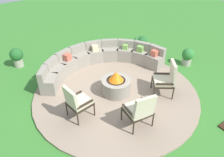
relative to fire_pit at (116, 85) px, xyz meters
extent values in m
plane|color=#387A2D|center=(0.00, 0.00, -0.34)|extent=(24.00, 24.00, 0.00)
cylinder|color=gray|center=(0.00, 0.00, -0.31)|extent=(4.92, 4.92, 0.06)
cylinder|color=gray|center=(0.00, 0.00, -0.06)|extent=(0.87, 0.87, 0.45)
cylinder|color=black|center=(0.00, 0.00, 0.14)|extent=(0.56, 0.56, 0.06)
cone|color=orange|center=(0.00, 0.00, 0.31)|extent=(0.45, 0.45, 0.28)
cube|color=gray|center=(1.96, 0.38, -0.05)|extent=(0.55, 0.66, 0.47)
cube|color=gray|center=(2.11, 0.41, 0.33)|extent=(0.27, 0.60, 0.28)
cube|color=gray|center=(1.78, 0.92, -0.05)|extent=(0.67, 0.72, 0.47)
cube|color=gray|center=(1.91, 0.99, 0.33)|extent=(0.41, 0.59, 0.28)
cube|color=gray|center=(1.45, 1.38, -0.05)|extent=(0.73, 0.73, 0.47)
cube|color=gray|center=(1.55, 1.48, 0.33)|extent=(0.52, 0.53, 0.28)
cube|color=gray|center=(1.00, 1.73, -0.05)|extent=(0.73, 0.68, 0.47)
cube|color=gray|center=(1.08, 1.86, 0.33)|extent=(0.58, 0.43, 0.28)
cube|color=gray|center=(0.48, 1.94, -0.05)|extent=(0.67, 0.58, 0.47)
cube|color=gray|center=(0.51, 2.08, 0.33)|extent=(0.60, 0.29, 0.28)
cube|color=gray|center=(-0.09, 2.00, -0.05)|extent=(0.60, 0.47, 0.47)
cube|color=gray|center=(-0.09, 2.14, 0.33)|extent=(0.59, 0.19, 0.28)
cube|color=gray|center=(-0.64, 1.90, -0.05)|extent=(0.69, 0.61, 0.47)
cube|color=gray|center=(-0.69, 2.03, 0.33)|extent=(0.60, 0.34, 0.28)
cube|color=gray|center=(-1.15, 1.64, -0.05)|extent=(0.73, 0.70, 0.47)
cube|color=gray|center=(-1.23, 1.76, 0.33)|extent=(0.57, 0.46, 0.28)
cube|color=gray|center=(-1.56, 1.25, -0.05)|extent=(0.71, 0.73, 0.47)
cube|color=gray|center=(-1.68, 1.34, 0.33)|extent=(0.49, 0.55, 0.28)
cube|color=#70A34C|center=(1.73, 0.90, 0.29)|extent=(0.24, 0.26, 0.21)
cube|color=#BC5B47|center=(1.92, 0.37, 0.29)|extent=(0.20, 0.23, 0.21)
cube|color=beige|center=(0.47, 1.90, 0.29)|extent=(0.24, 0.22, 0.21)
cube|color=#BC5B47|center=(-0.63, 1.85, 0.29)|extent=(0.27, 0.25, 0.22)
cube|color=#70A34C|center=(1.41, 1.35, 0.27)|extent=(0.23, 0.23, 0.18)
cylinder|color=#2D2319|center=(-1.11, 0.03, -0.09)|extent=(0.04, 0.04, 0.38)
cylinder|color=#2D2319|center=(-1.05, -0.47, -0.09)|extent=(0.04, 0.04, 0.38)
cylinder|color=#2D2319|center=(-1.63, -0.03, -0.09)|extent=(0.04, 0.04, 0.38)
cylinder|color=#2D2319|center=(-1.57, -0.53, -0.09)|extent=(0.04, 0.04, 0.38)
cube|color=#2D2319|center=(-1.34, -0.25, 0.12)|extent=(0.62, 0.60, 0.05)
cube|color=beige|center=(-1.34, -0.25, 0.19)|extent=(0.57, 0.55, 0.09)
cube|color=beige|center=(-1.58, -0.28, 0.43)|extent=(0.19, 0.51, 0.57)
cube|color=#2D2319|center=(-1.37, -0.01, 0.26)|extent=(0.48, 0.10, 0.04)
cube|color=#2D2319|center=(-1.31, -0.49, 0.26)|extent=(0.48, 0.10, 0.04)
cylinder|color=#2D2319|center=(-0.57, -1.01, -0.09)|extent=(0.04, 0.04, 0.38)
cylinder|color=#2D2319|center=(0.00, -1.09, -0.09)|extent=(0.04, 0.04, 0.38)
cylinder|color=#2D2319|center=(-0.65, -1.56, -0.09)|extent=(0.04, 0.04, 0.38)
cylinder|color=#2D2319|center=(-0.08, -1.64, -0.09)|extent=(0.04, 0.04, 0.38)
cube|color=#2D2319|center=(-0.33, -1.33, 0.12)|extent=(0.68, 0.67, 0.05)
cube|color=beige|center=(-0.33, -1.33, 0.19)|extent=(0.63, 0.62, 0.09)
cube|color=beige|center=(-0.36, -1.58, 0.43)|extent=(0.62, 0.17, 0.62)
cube|color=#2D2319|center=(-0.60, -1.29, 0.26)|extent=(0.12, 0.51, 0.04)
cube|color=#2D2319|center=(-0.05, -1.36, 0.26)|extent=(0.12, 0.51, 0.04)
cylinder|color=#2D2319|center=(0.69, -0.90, -0.09)|extent=(0.04, 0.04, 0.38)
cylinder|color=#2D2319|center=(1.03, -0.46, -0.09)|extent=(0.04, 0.04, 0.38)
cylinder|color=#2D2319|center=(1.12, -1.23, -0.09)|extent=(0.04, 0.04, 0.38)
cylinder|color=#2D2319|center=(1.46, -0.79, -0.09)|extent=(0.04, 0.04, 0.38)
cube|color=#2D2319|center=(1.07, -0.84, 0.12)|extent=(0.81, 0.82, 0.05)
cube|color=beige|center=(1.07, -0.84, 0.19)|extent=(0.75, 0.75, 0.09)
cube|color=beige|center=(1.27, -0.99, 0.46)|extent=(0.41, 0.53, 0.67)
cube|color=#2D2319|center=(0.91, -1.05, 0.26)|extent=(0.42, 0.34, 0.04)
cube|color=#2D2319|center=(1.23, -0.63, 0.26)|extent=(0.42, 0.34, 0.04)
cylinder|color=#A89E8E|center=(2.42, 1.55, -0.22)|extent=(0.37, 0.37, 0.26)
sphere|color=#236028|center=(2.42, 1.55, 0.12)|extent=(0.46, 0.46, 0.46)
sphere|color=#DB337A|center=(2.48, 1.55, 0.21)|extent=(0.17, 0.17, 0.17)
cylinder|color=#A89E8E|center=(3.12, -0.14, -0.22)|extent=(0.32, 0.32, 0.26)
sphere|color=#2D7A33|center=(3.12, -0.14, 0.09)|extent=(0.42, 0.42, 0.42)
sphere|color=yellow|center=(3.17, -0.14, 0.17)|extent=(0.14, 0.14, 0.14)
cylinder|color=#A89E8E|center=(2.38, 1.67, -0.24)|extent=(0.36, 0.36, 0.20)
sphere|color=#3D8E42|center=(2.38, 1.67, 0.06)|extent=(0.49, 0.49, 0.49)
cylinder|color=#A89E8E|center=(-1.90, 3.35, -0.19)|extent=(0.32, 0.32, 0.30)
sphere|color=#236028|center=(-1.90, 3.35, 0.13)|extent=(0.46, 0.46, 0.46)
sphere|color=#DB337A|center=(-1.85, 3.35, 0.21)|extent=(0.14, 0.14, 0.14)
camera|label=1|loc=(-3.18, -4.20, 3.88)|focal=35.39mm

